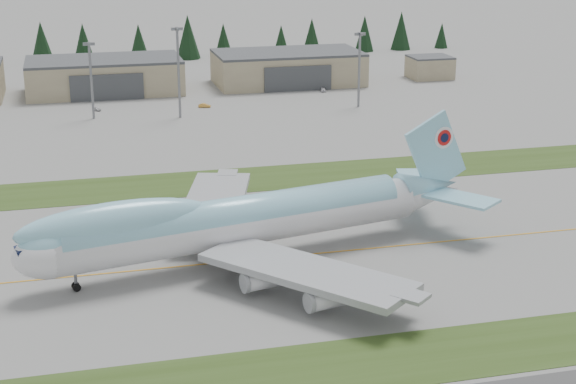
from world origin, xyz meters
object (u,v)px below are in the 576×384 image
object	(u,v)px
hangar_right	(288,68)
service_vehicle_c	(323,92)
service_vehicle_a	(97,111)
boeing_747_freighter	(238,220)
hangar_center	(104,75)
service_vehicle_b	(204,107)

from	to	relation	value
hangar_right	service_vehicle_c	xyz separation A→B (m)	(7.62, -15.94, -5.39)
service_vehicle_a	service_vehicle_c	distance (m)	72.35
boeing_747_freighter	hangar_right	xyz separation A→B (m)	(46.19, 149.82, -1.74)
hangar_center	service_vehicle_a	xyz separation A→B (m)	(-3.87, -27.01, -5.39)
hangar_center	service_vehicle_b	distance (m)	40.95
hangar_right	boeing_747_freighter	bearing A→B (deg)	-107.14
hangar_right	service_vehicle_a	size ratio (longest dim) A/B	15.21
hangar_center	service_vehicle_b	world-z (taller)	hangar_center
service_vehicle_a	service_vehicle_b	size ratio (longest dim) A/B	0.89
service_vehicle_b	service_vehicle_c	bearing A→B (deg)	-52.55
boeing_747_freighter	service_vehicle_b	size ratio (longest dim) A/B	23.22
boeing_747_freighter	hangar_center	world-z (taller)	boeing_747_freighter
boeing_747_freighter	hangar_center	bearing A→B (deg)	83.28
service_vehicle_c	hangar_center	bearing A→B (deg)	179.20
hangar_center	boeing_747_freighter	bearing A→B (deg)	-84.74
hangar_center	hangar_right	size ratio (longest dim) A/B	1.00
hangar_center	service_vehicle_c	xyz separation A→B (m)	(67.62, -15.94, -5.39)
service_vehicle_a	service_vehicle_b	xyz separation A→B (m)	(30.90, -3.28, 0.00)
service_vehicle_b	hangar_right	bearing A→B (deg)	-29.45
boeing_747_freighter	service_vehicle_a	world-z (taller)	boeing_747_freighter
hangar_right	service_vehicle_a	xyz separation A→B (m)	(-63.87, -27.01, -5.39)
hangar_center	service_vehicle_c	size ratio (longest dim) A/B	13.10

